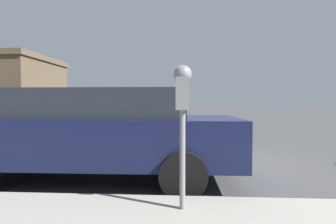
% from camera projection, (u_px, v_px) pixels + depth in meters
% --- Properties ---
extents(ground_plane, '(220.00, 220.00, 0.00)m').
position_uv_depth(ground_plane, '(202.00, 165.00, 5.34)').
color(ground_plane, '#424244').
extents(parking_meter, '(0.21, 0.19, 1.52)m').
position_uv_depth(parking_meter, '(183.00, 99.00, 2.74)').
color(parking_meter, gray).
rests_on(parking_meter, sidewalk).
extents(car_navy, '(2.13, 4.71, 1.49)m').
position_uv_depth(car_navy, '(100.00, 131.00, 4.44)').
color(car_navy, '#14193D').
rests_on(car_navy, ground_plane).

